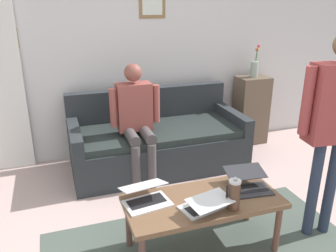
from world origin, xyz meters
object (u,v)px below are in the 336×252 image
(couch, at_px, (157,141))
(side_shelf, at_px, (251,110))
(person_seated, at_px, (136,116))
(flower_vase, at_px, (255,67))
(person_standing, at_px, (335,113))
(laptop_center, at_px, (146,197))
(laptop_right, at_px, (205,205))
(laptop_left, at_px, (248,184))
(coffee_table, at_px, (203,205))
(french_press, at_px, (234,195))

(couch, relative_size, side_shelf, 2.17)
(side_shelf, relative_size, person_seated, 0.72)
(flower_vase, distance_m, person_standing, 2.05)
(couch, relative_size, laptop_center, 5.33)
(laptop_right, xyz_separation_m, side_shelf, (-1.60, -1.99, -0.04))
(laptop_right, relative_size, person_seated, 0.30)
(laptop_left, xyz_separation_m, laptop_right, (0.46, 0.17, -0.00))
(coffee_table, distance_m, person_standing, 1.24)
(coffee_table, height_order, person_standing, person_standing)
(person_standing, xyz_separation_m, person_seated, (1.22, -1.47, -0.37))
(couch, height_order, person_seated, person_seated)
(coffee_table, bearing_deg, laptop_left, -175.39)
(couch, bearing_deg, coffee_table, 86.28)
(french_press, distance_m, flower_vase, 2.52)
(french_press, height_order, person_standing, person_standing)
(laptop_right, distance_m, side_shelf, 2.55)
(french_press, bearing_deg, laptop_right, -15.73)
(side_shelf, bearing_deg, laptop_right, 51.28)
(french_press, bearing_deg, person_standing, -175.77)
(couch, relative_size, coffee_table, 1.65)
(laptop_left, bearing_deg, person_seated, -65.14)
(side_shelf, relative_size, person_standing, 0.54)
(laptop_left, height_order, side_shelf, side_shelf)
(laptop_right, bearing_deg, laptop_left, -160.23)
(flower_vase, bearing_deg, coffee_table, 50.17)
(coffee_table, xyz_separation_m, side_shelf, (-1.55, -1.86, 0.05))
(laptop_left, relative_size, french_press, 1.36)
(coffee_table, height_order, laptop_center, laptop_center)
(coffee_table, distance_m, laptop_left, 0.43)
(laptop_left, height_order, person_standing, person_standing)
(flower_vase, relative_size, person_seated, 0.34)
(laptop_left, distance_m, person_seated, 1.47)
(laptop_right, height_order, side_shelf, side_shelf)
(laptop_left, height_order, flower_vase, flower_vase)
(person_seated, bearing_deg, laptop_right, 95.58)
(laptop_left, distance_m, laptop_right, 0.49)
(laptop_center, xyz_separation_m, person_standing, (-1.46, 0.23, 0.59))
(flower_vase, distance_m, person_seated, 1.85)
(coffee_table, bearing_deg, side_shelf, -129.78)
(laptop_center, bearing_deg, person_seated, -100.81)
(french_press, xyz_separation_m, person_seated, (0.35, -1.54, 0.15))
(laptop_left, bearing_deg, couch, -78.56)
(laptop_right, distance_m, french_press, 0.23)
(coffee_table, relative_size, flower_vase, 2.84)
(couch, distance_m, french_press, 1.79)
(laptop_left, bearing_deg, person_standing, 165.34)
(flower_vase, relative_size, person_standing, 0.25)
(side_shelf, bearing_deg, person_seated, 16.33)
(laptop_right, bearing_deg, french_press, 164.27)
(french_press, distance_m, side_shelf, 2.48)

